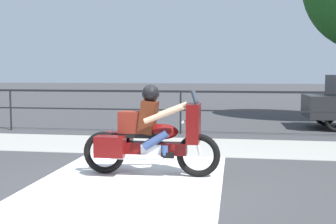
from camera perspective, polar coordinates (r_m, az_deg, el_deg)
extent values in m
plane|color=#38383A|center=(6.63, -4.24, -9.64)|extent=(120.00, 120.00, 0.00)
cube|color=#99968E|center=(9.89, 0.28, -4.58)|extent=(44.00, 2.40, 0.01)
cube|color=silver|center=(6.48, -5.87, -9.98)|extent=(2.90, 6.00, 0.01)
cube|color=black|center=(11.69, 1.73, 2.79)|extent=(36.00, 0.04, 0.06)
cube|color=black|center=(11.72, 1.72, 0.26)|extent=(36.00, 0.03, 0.04)
cylinder|color=black|center=(13.36, -20.53, 0.29)|extent=(0.05, 0.05, 1.22)
cylinder|color=black|center=(11.73, 1.72, -0.04)|extent=(0.05, 0.05, 1.22)
torus|color=black|center=(6.95, 4.12, -5.88)|extent=(0.72, 0.11, 0.72)
torus|color=black|center=(7.26, -8.64, -5.45)|extent=(0.72, 0.11, 0.72)
cube|color=#5B0C0C|center=(7.04, -2.40, -4.90)|extent=(1.22, 0.22, 0.20)
cube|color=silver|center=(7.04, -2.15, -5.30)|extent=(0.34, 0.26, 0.26)
ellipsoid|color=#5B0C0C|center=(6.96, -0.86, -2.67)|extent=(0.56, 0.30, 0.26)
cube|color=black|center=(7.04, -3.69, -3.09)|extent=(0.70, 0.28, 0.08)
cube|color=#5B0C0C|center=(6.87, 3.48, -1.52)|extent=(0.20, 0.52, 0.64)
cube|color=#1E232B|center=(6.83, 3.67, 1.96)|extent=(0.10, 0.44, 0.24)
cylinder|color=silver|center=(6.88, 2.33, -1.09)|extent=(0.04, 0.70, 0.04)
cylinder|color=silver|center=(6.95, -4.22, -6.13)|extent=(0.88, 0.09, 0.09)
cube|color=#5B0C0C|center=(6.95, -7.84, -4.64)|extent=(0.48, 0.28, 0.34)
cube|color=#5B0C0C|center=(7.40, -6.76, -4.01)|extent=(0.48, 0.28, 0.34)
cylinder|color=silver|center=(6.90, 3.89, -3.72)|extent=(0.18, 0.06, 0.53)
cube|color=#4C1E0F|center=(6.97, -2.68, -0.68)|extent=(0.31, 0.36, 0.57)
sphere|color=tan|center=(6.93, -2.37, 2.37)|extent=(0.23, 0.23, 0.23)
sphere|color=black|center=(6.93, -2.37, 2.54)|extent=(0.29, 0.29, 0.29)
cylinder|color=#33477A|center=(6.85, -1.69, -3.82)|extent=(0.44, 0.13, 0.34)
cylinder|color=#33477A|center=(6.85, -0.44, -5.22)|extent=(0.11, 0.11, 0.15)
cube|color=black|center=(6.85, -0.03, -5.85)|extent=(0.20, 0.10, 0.09)
cylinder|color=#33477A|center=(7.14, -1.24, -3.44)|extent=(0.44, 0.13, 0.34)
cylinder|color=#33477A|center=(7.14, -0.05, -4.79)|extent=(0.11, 0.11, 0.15)
cube|color=black|center=(7.15, 0.35, -5.39)|extent=(0.20, 0.10, 0.09)
cylinder|color=tan|center=(6.61, -0.61, -0.30)|extent=(0.65, 0.09, 0.32)
cylinder|color=tan|center=(7.20, 0.19, 0.17)|extent=(0.65, 0.09, 0.32)
cube|color=maroon|center=(7.05, -5.07, -1.37)|extent=(0.38, 0.29, 0.36)
torus|color=black|center=(14.62, 20.49, -0.35)|extent=(0.69, 0.11, 0.69)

